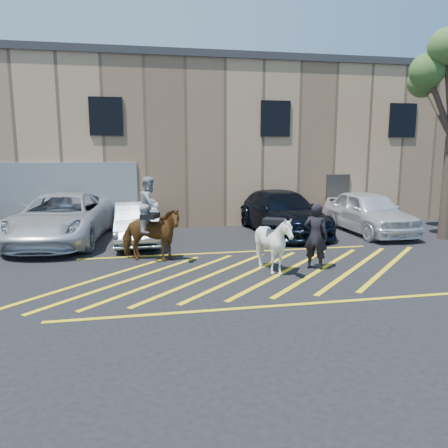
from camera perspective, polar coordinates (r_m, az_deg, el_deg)
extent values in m
plane|color=black|center=(12.15, 2.76, -6.13)|extent=(90.00, 90.00, 0.00)
imported|color=silver|center=(16.73, -20.41, 0.73)|extent=(3.62, 6.58, 1.75)
imported|color=#9AA1A8|center=(16.02, -11.23, 0.20)|extent=(1.52, 4.34, 1.43)
imported|color=black|center=(17.63, 7.59, 1.55)|extent=(2.78, 5.88, 1.66)
imported|color=white|center=(18.36, 18.36, 1.50)|extent=(2.08, 4.97, 1.68)
imported|color=black|center=(12.40, 11.89, -1.58)|extent=(0.81, 0.77, 1.86)
cube|color=tan|center=(23.51, -4.25, 10.17)|extent=(32.00, 10.00, 7.00)
cube|color=#2D2D30|center=(23.82, -4.37, 18.99)|extent=(32.20, 10.20, 0.30)
cube|color=black|center=(18.38, -15.16, 13.42)|extent=(1.30, 0.08, 1.50)
cube|color=black|center=(19.24, 6.73, 13.51)|extent=(1.30, 0.08, 1.50)
cube|color=black|center=(21.82, 22.30, 12.41)|extent=(1.30, 0.08, 1.50)
cube|color=#38332D|center=(20.43, 14.59, 3.21)|extent=(1.10, 0.08, 2.20)
cube|color=yellow|center=(11.61, -17.60, -7.31)|extent=(4.20, 4.20, 0.01)
cube|color=yellow|center=(11.54, -12.37, -7.19)|extent=(4.20, 4.20, 0.01)
cube|color=yellow|center=(11.55, -7.12, -7.01)|extent=(4.20, 4.20, 0.01)
cube|color=yellow|center=(11.66, -1.93, -6.77)|extent=(4.20, 4.20, 0.01)
cube|color=yellow|center=(11.87, 3.11, -6.49)|extent=(4.20, 4.20, 0.01)
cube|color=yellow|center=(12.16, 7.94, -6.17)|extent=(4.20, 4.20, 0.01)
cube|color=yellow|center=(12.53, 12.51, -5.83)|extent=(4.20, 4.20, 0.01)
cube|color=yellow|center=(12.98, 16.79, -5.47)|extent=(4.20, 4.20, 0.01)
cube|color=yellow|center=(13.49, 20.75, -5.12)|extent=(4.20, 4.20, 0.01)
cube|color=yellow|center=(14.22, 0.65, -3.72)|extent=(9.50, 0.12, 0.01)
cube|color=yellow|center=(9.58, 6.82, -10.57)|extent=(9.50, 0.12, 0.01)
imported|color=#583314|center=(13.18, -9.58, -1.37)|extent=(2.10, 1.47, 1.62)
imported|color=gray|center=(13.04, -9.69, 2.50)|extent=(0.86, 0.96, 1.65)
cube|color=black|center=(13.09, -9.65, 1.06)|extent=(0.62, 0.68, 0.14)
imported|color=white|center=(11.80, 6.51, -2.64)|extent=(1.85, 1.91, 1.60)
cube|color=black|center=(11.68, 6.57, 0.37)|extent=(0.71, 0.68, 0.14)
cylinder|color=#49392C|center=(18.10, 27.19, 4.18)|extent=(0.44, 0.44, 3.80)
cylinder|color=#433228|center=(18.74, 26.06, 13.33)|extent=(0.33, 1.88, 2.34)
cylinder|color=#48362C|center=(17.74, 26.36, 13.71)|extent=(1.40, 0.20, 2.39)
sphere|color=#42642A|center=(19.50, 24.56, 16.53)|extent=(1.20, 1.20, 1.20)
sphere|color=#426E2F|center=(17.52, 24.99, 17.67)|extent=(1.20, 1.20, 1.20)
sphere|color=#4B7532|center=(17.36, 27.06, 19.99)|extent=(1.20, 1.20, 1.20)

